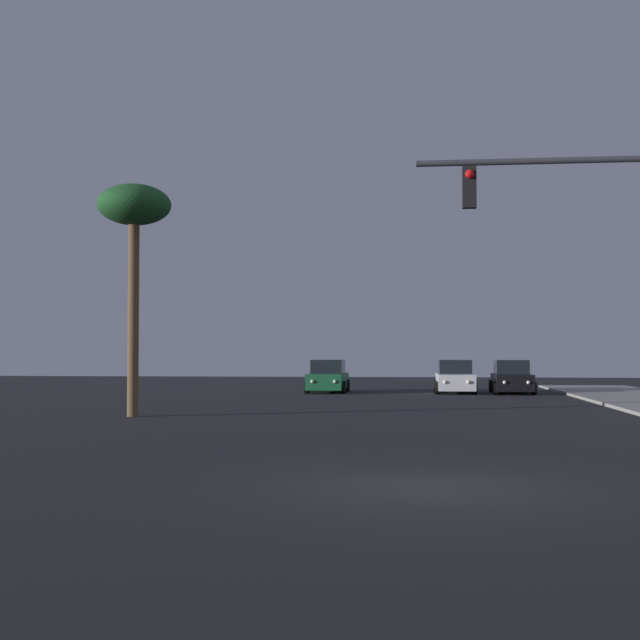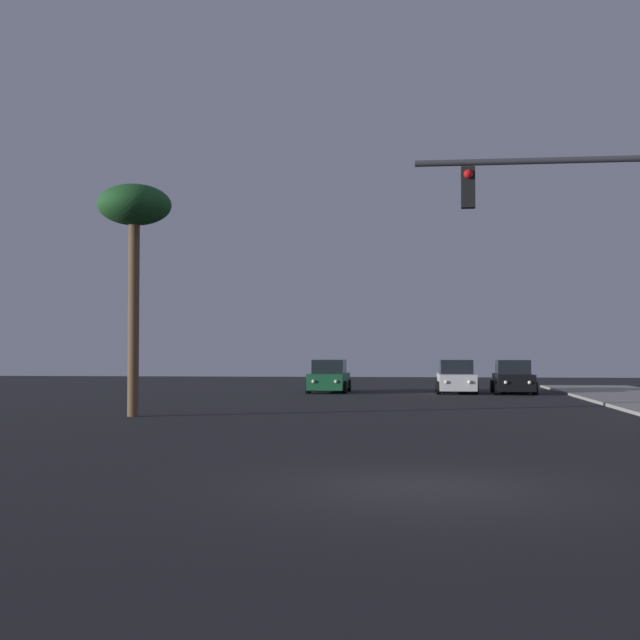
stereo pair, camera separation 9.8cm
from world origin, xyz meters
name	(u,v)px [view 1 (the left image)]	position (x,y,z in m)	size (l,w,h in m)	color
ground_plane	(427,487)	(0.00, 0.00, 0.00)	(120.00, 120.00, 0.00)	black
car_black	(512,378)	(4.55, 31.43, 0.76)	(2.04, 4.32, 1.68)	black
car_white	(455,378)	(1.74, 31.57, 0.76)	(2.04, 4.33, 1.68)	silver
car_green	(328,378)	(-4.74, 31.73, 0.76)	(2.04, 4.32, 1.68)	#195933
palm_tree_near	(134,216)	(-9.29, 14.00, 6.51)	(2.40, 2.40, 7.54)	brown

